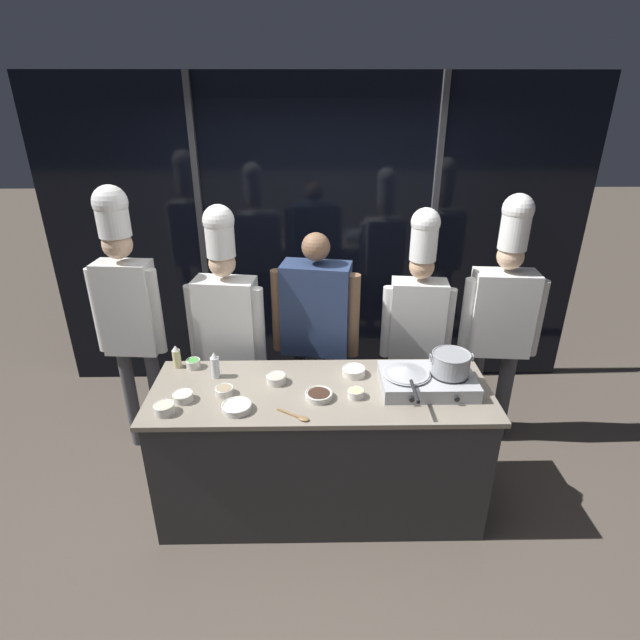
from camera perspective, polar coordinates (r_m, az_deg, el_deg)
ground_plane at (r=3.63m, az=0.07°, el=-19.99°), size 24.00×24.00×0.00m
window_wall_back at (r=4.42m, az=-0.31°, el=8.95°), size 4.67×0.09×2.70m
demo_counter at (r=3.33m, az=0.07°, el=-14.46°), size 2.07×0.73×0.90m
portable_stove at (r=3.12m, az=12.16°, el=-6.81°), size 0.57×0.39×0.10m
frying_pan at (r=3.05m, az=9.91°, el=-5.74°), size 0.29×0.50×0.05m
stock_pot at (r=3.09m, az=14.72°, el=-4.77°), size 0.26×0.23×0.13m
squeeze_bottle_clear at (r=3.21m, az=-11.91°, el=-5.09°), size 0.05×0.05×0.18m
squeeze_bottle_oil at (r=3.39m, az=-16.07°, el=-4.07°), size 0.05×0.05×0.16m
prep_bowl_ginger at (r=2.99m, az=4.10°, el=-8.31°), size 0.10×0.10×0.05m
prep_bowl_chicken at (r=3.12m, az=-5.04°, el=-6.66°), size 0.12×0.12×0.05m
prep_bowl_onion at (r=3.20m, az=3.89°, el=-5.82°), size 0.15×0.15×0.05m
prep_bowl_mushrooms at (r=3.05m, az=-10.89°, el=-7.92°), size 0.11×0.11×0.05m
prep_bowl_bean_sprouts at (r=3.05m, az=-15.40°, el=-8.40°), size 0.12×0.12×0.05m
prep_bowl_noodles at (r=2.97m, az=-17.39°, el=-9.58°), size 0.12×0.12×0.06m
prep_bowl_soy_glaze at (r=2.97m, az=-0.13°, el=-8.55°), size 0.16×0.16×0.04m
prep_bowl_rice at (r=2.91m, az=-9.50°, el=-9.75°), size 0.17×0.17×0.04m
prep_bowl_scallions at (r=3.37m, az=-14.29°, el=-4.79°), size 0.09×0.09×0.06m
serving_spoon_slotted at (r=2.82m, az=-2.45°, el=-11.00°), size 0.19×0.14×0.02m
chef_head at (r=3.72m, az=-21.19°, el=2.10°), size 0.49×0.23×2.02m
chef_sous at (r=3.58m, az=-10.60°, el=0.10°), size 0.55×0.27×1.89m
person_guest at (r=3.59m, az=-0.45°, el=-0.55°), size 0.62×0.33×1.70m
chef_line at (r=3.70m, az=11.07°, el=0.47°), size 0.51×0.24×1.85m
chef_pastry at (r=3.83m, az=20.01°, el=0.91°), size 0.58×0.27×1.95m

